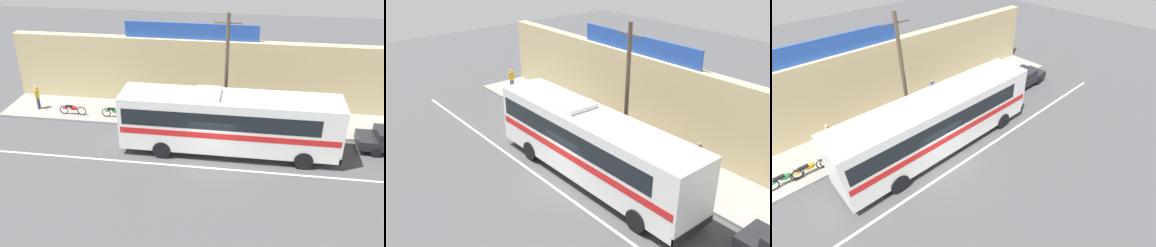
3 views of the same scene
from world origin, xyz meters
The scene contains 14 objects.
ground_plane centered at (0.00, 0.00, 0.00)m, with size 70.00×70.00×0.00m, color #444447.
sidewalk_slab centered at (0.00, 5.20, 0.07)m, with size 30.00×3.60×0.14m, color gray.
storefront_facade centered at (0.00, 7.35, 2.40)m, with size 30.00×0.70×4.80m, color tan.
storefront_billboard centered at (-2.27, 7.35, 5.35)m, with size 9.11×0.12×1.10m, color #234CAD.
road_center_stripe centered at (0.00, -0.80, 0.00)m, with size 30.00×0.14×0.01m, color silver.
intercity_bus centered at (0.75, 1.10, 2.07)m, with size 12.41×2.66×3.78m.
utility_pole centered at (0.40, 3.83, 3.97)m, with size 1.60×0.22×7.40m.
motorcycle_red centered at (-7.03, 4.18, 0.57)m, with size 1.82×0.56×0.94m.
motorcycle_orange centered at (-10.00, 4.18, 0.57)m, with size 1.87×0.56×0.94m.
motorcycle_purple centered at (-4.39, 4.09, 0.57)m, with size 1.91×0.56×0.94m.
motorcycle_blue centered at (-5.87, 4.10, 0.57)m, with size 1.91×0.56×0.94m.
pedestrian_far_left centered at (3.79, 5.73, 1.07)m, with size 0.30×0.48×1.62m.
pedestrian_by_curb centered at (-4.08, 5.35, 1.14)m, with size 0.30×0.48×1.71m.
pedestrian_near_shop centered at (-12.68, 4.73, 1.14)m, with size 0.30×0.48×1.71m.
Camera 1 is at (1.85, -20.52, 13.29)m, focal length 40.02 mm.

